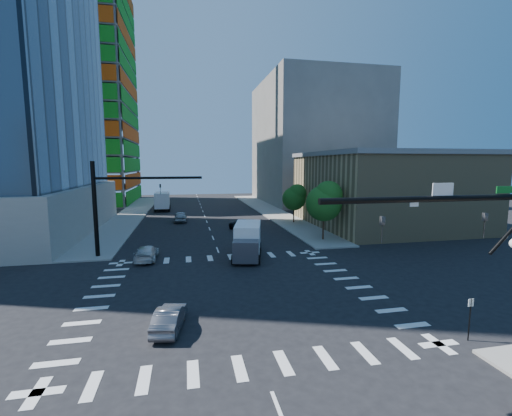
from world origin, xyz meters
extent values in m
plane|color=black|center=(0.00, 0.00, 0.00)|extent=(160.00, 160.00, 0.00)
cube|color=silver|center=(0.00, 0.00, 0.01)|extent=(20.00, 20.00, 0.01)
cube|color=gray|center=(12.50, 40.00, 0.07)|extent=(5.00, 60.00, 0.15)
cube|color=gray|center=(-12.50, 40.00, 0.07)|extent=(5.00, 60.00, 0.15)
cube|color=#18891B|center=(-14.90, 62.00, 24.50)|extent=(0.12, 24.00, 49.00)
cube|color=#CC470C|center=(-27.50, 49.40, 24.50)|extent=(24.00, 0.12, 49.00)
cube|color=tan|center=(25.00, 22.00, 5.00)|extent=(20.00, 22.00, 10.00)
cube|color=slate|center=(25.00, 22.00, 10.30)|extent=(20.50, 22.50, 0.60)
cube|color=slate|center=(27.00, 55.00, 14.00)|extent=(24.00, 30.00, 28.00)
cylinder|color=black|center=(6.50, -11.50, 7.55)|extent=(10.00, 0.24, 0.24)
imported|color=black|center=(8.50, -11.50, 6.45)|extent=(0.16, 0.20, 1.00)
imported|color=black|center=(4.00, -11.50, 6.45)|extent=(0.16, 0.20, 1.00)
cube|color=white|center=(6.50, -11.50, 7.90)|extent=(0.90, 0.04, 0.50)
cube|color=#0D5F1E|center=(9.50, -11.50, 7.85)|extent=(1.10, 0.04, 0.28)
cylinder|color=black|center=(-11.50, 11.50, 4.65)|extent=(0.40, 0.40, 9.00)
cylinder|color=black|center=(-6.50, 11.50, 7.55)|extent=(10.00, 0.24, 0.24)
imported|color=black|center=(-5.50, 11.50, 6.45)|extent=(0.16, 0.20, 1.00)
cylinder|color=#382316|center=(12.50, 14.00, 1.29)|extent=(0.20, 0.20, 2.27)
sphere|color=#185215|center=(12.50, 14.00, 4.38)|extent=(4.16, 4.16, 4.16)
sphere|color=#2D7226|center=(12.90, 13.70, 5.35)|extent=(3.25, 3.25, 3.25)
cylinder|color=#382316|center=(12.80, 26.00, 1.11)|extent=(0.20, 0.20, 1.92)
sphere|color=#185215|center=(12.80, 26.00, 3.72)|extent=(3.52, 3.52, 3.52)
sphere|color=#2D7226|center=(13.20, 25.70, 4.55)|extent=(2.75, 2.75, 2.75)
cylinder|color=black|center=(10.70, -9.00, 1.10)|extent=(0.06, 0.06, 2.20)
cube|color=silver|center=(10.70, -9.00, 2.00)|extent=(0.30, 0.03, 0.40)
imported|color=black|center=(4.29, 21.65, 0.64)|extent=(3.64, 5.04, 1.27)
imported|color=silver|center=(-6.80, 9.63, 0.67)|extent=(1.99, 4.64, 1.33)
imported|color=#999DA0|center=(-3.97, 30.90, 0.80)|extent=(1.92, 4.72, 1.60)
imported|color=#58575D|center=(-4.13, -4.67, 0.62)|extent=(1.95, 3.95, 1.25)
cube|color=white|center=(2.51, 8.45, 1.86)|extent=(3.44, 5.32, 2.55)
cube|color=#43424A|center=(2.51, 8.45, 1.23)|extent=(2.61, 2.25, 1.86)
cube|color=silver|center=(-7.53, 45.27, 2.08)|extent=(2.75, 5.53, 2.84)
cube|color=#43424A|center=(-7.53, 45.27, 1.37)|extent=(2.56, 2.03, 2.08)
camera|label=1|loc=(-3.11, -22.79, 8.86)|focal=24.00mm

